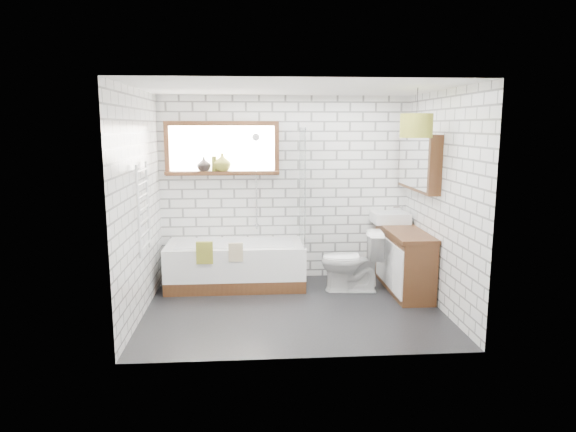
{
  "coord_description": "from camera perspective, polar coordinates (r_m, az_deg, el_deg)",
  "views": [
    {
      "loc": [
        -0.48,
        -5.68,
        2.1
      ],
      "look_at": [
        -0.04,
        0.25,
        1.05
      ],
      "focal_mm": 32.0,
      "sensor_mm": 36.0,
      "label": 1
    }
  ],
  "objects": [
    {
      "name": "shower_screen",
      "position": [
        6.66,
        1.58,
        3.36
      ],
      "size": [
        0.02,
        0.72,
        1.5
      ],
      "primitive_type": "cube",
      "color": "white",
      "rests_on": "bathtub"
    },
    {
      "name": "bottle",
      "position": [
        6.94,
        -8.21,
        5.61
      ],
      "size": [
        0.08,
        0.08,
        0.2
      ],
      "primitive_type": "cylinder",
      "rotation": [
        0.0,
        0.0,
        -0.37
      ],
      "color": "olive",
      "rests_on": "window"
    },
    {
      "name": "floor",
      "position": [
        6.07,
        0.58,
        -10.27
      ],
      "size": [
        3.4,
        2.6,
        0.01
      ],
      "primitive_type": "cube",
      "color": "black",
      "rests_on": "ground"
    },
    {
      "name": "towel_green",
      "position": [
        6.4,
        -9.25,
        -4.05
      ],
      "size": [
        0.2,
        0.06,
        0.28
      ],
      "primitive_type": "cube",
      "color": "olive",
      "rests_on": "bathtub"
    },
    {
      "name": "vase_dark",
      "position": [
        6.96,
        -9.33,
        5.55
      ],
      "size": [
        0.22,
        0.22,
        0.19
      ],
      "primitive_type": "imported",
      "rotation": [
        0.0,
        0.0,
        -0.23
      ],
      "color": "black",
      "rests_on": "window"
    },
    {
      "name": "wall_back",
      "position": [
        7.05,
        -0.29,
        3.08
      ],
      "size": [
        3.4,
        0.01,
        2.5
      ],
      "primitive_type": "cube",
      "color": "white",
      "rests_on": "ground"
    },
    {
      "name": "pendant",
      "position": [
        5.81,
        14.07,
        9.71
      ],
      "size": [
        0.35,
        0.35,
        0.26
      ],
      "primitive_type": "cylinder",
      "color": "olive",
      "rests_on": "ceiling"
    },
    {
      "name": "basin",
      "position": [
        7.13,
        11.28,
        -0.17
      ],
      "size": [
        0.48,
        0.42,
        0.14
      ],
      "primitive_type": "cube",
      "color": "white",
      "rests_on": "vanity"
    },
    {
      "name": "towel_beige",
      "position": [
        6.38,
        -5.82,
        -4.02
      ],
      "size": [
        0.18,
        0.04,
        0.23
      ],
      "primitive_type": "cube",
      "color": "tan",
      "rests_on": "bathtub"
    },
    {
      "name": "bathtub",
      "position": [
        6.83,
        -5.82,
        -5.42
      ],
      "size": [
        1.79,
        0.79,
        0.58
      ],
      "primitive_type": "cube",
      "color": "white",
      "rests_on": "floor"
    },
    {
      "name": "towel_radiator",
      "position": [
        5.87,
        -15.77,
        0.81
      ],
      "size": [
        0.06,
        0.52,
        1.0
      ],
      "primitive_type": "cube",
      "color": "white",
      "rests_on": "wall_left"
    },
    {
      "name": "wall_right",
      "position": [
        6.14,
        16.66,
        1.63
      ],
      "size": [
        0.01,
        2.6,
        2.5
      ],
      "primitive_type": "cube",
      "color": "white",
      "rests_on": "ground"
    },
    {
      "name": "wall_left",
      "position": [
        5.87,
        -16.23,
        1.28
      ],
      "size": [
        0.01,
        2.6,
        2.5
      ],
      "primitive_type": "cube",
      "color": "white",
      "rests_on": "ground"
    },
    {
      "name": "ceiling",
      "position": [
        5.71,
        0.62,
        14.07
      ],
      "size": [
        3.4,
        2.6,
        0.01
      ],
      "primitive_type": "cube",
      "color": "white",
      "rests_on": "ground"
    },
    {
      "name": "toilet",
      "position": [
        6.64,
        7.06,
        -5.0
      ],
      "size": [
        0.51,
        0.8,
        0.78
      ],
      "primitive_type": "imported",
      "rotation": [
        0.0,
        0.0,
        -1.67
      ],
      "color": "white",
      "rests_on": "floor"
    },
    {
      "name": "window",
      "position": [
        6.95,
        -7.33,
        7.45
      ],
      "size": [
        1.52,
        0.16,
        0.68
      ],
      "primitive_type": "cube",
      "color": "#391E0F",
      "rests_on": "wall_back"
    },
    {
      "name": "shower_riser",
      "position": [
        6.98,
        -3.55,
        3.82
      ],
      "size": [
        0.02,
        0.02,
        1.3
      ],
      "primitive_type": "cylinder",
      "color": "silver",
      "rests_on": "wall_back"
    },
    {
      "name": "vanity",
      "position": [
        6.79,
        12.72,
        -4.77
      ],
      "size": [
        0.45,
        1.39,
        0.8
      ],
      "primitive_type": "cube",
      "color": "#391E0F",
      "rests_on": "floor"
    },
    {
      "name": "mirror_cabinet",
      "position": [
        6.63,
        14.32,
        5.81
      ],
      "size": [
        0.16,
        1.2,
        0.7
      ],
      "primitive_type": "cube",
      "color": "#391E0F",
      "rests_on": "wall_right"
    },
    {
      "name": "vase_olive",
      "position": [
        6.94,
        -7.31,
        5.79
      ],
      "size": [
        0.24,
        0.24,
        0.24
      ],
      "primitive_type": "imported",
      "rotation": [
        0.0,
        0.0,
        0.05
      ],
      "color": "olive",
      "rests_on": "window"
    },
    {
      "name": "wall_front",
      "position": [
        4.48,
        1.99,
        -0.93
      ],
      "size": [
        3.4,
        0.01,
        2.5
      ],
      "primitive_type": "cube",
      "color": "white",
      "rests_on": "ground"
    },
    {
      "name": "tap",
      "position": [
        7.16,
        12.53,
        0.39
      ],
      "size": [
        0.04,
        0.04,
        0.18
      ],
      "primitive_type": "cylinder",
      "rotation": [
        0.0,
        0.0,
        -0.35
      ],
      "color": "silver",
      "rests_on": "vanity"
    }
  ]
}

